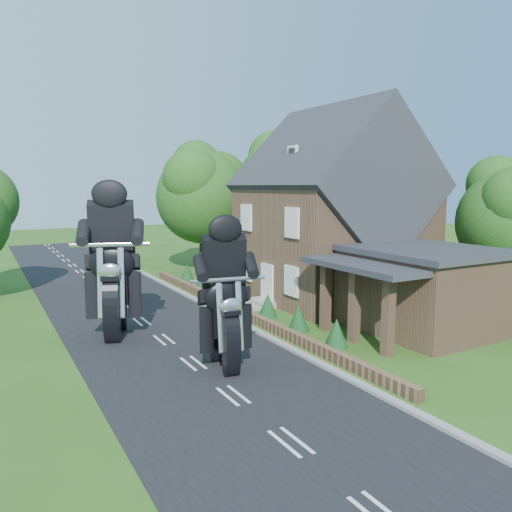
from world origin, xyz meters
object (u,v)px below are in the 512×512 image
motorcycle_lead (225,347)px  motorcycle_follow (115,314)px  house (333,217)px  garden_wall (238,311)px  annex (421,288)px

motorcycle_lead → motorcycle_follow: motorcycle_follow is taller
house → garden_wall: bearing=-170.8°
house → motorcycle_follow: 12.61m
house → annex: house is taller
motorcycle_lead → motorcycle_follow: bearing=-57.5°
motorcycle_follow → motorcycle_lead: bearing=134.1°
house → motorcycle_lead: size_ratio=6.29×
annex → motorcycle_follow: bearing=155.7°
motorcycle_lead → annex: bearing=-169.4°
motorcycle_lead → garden_wall: bearing=-111.4°
annex → motorcycle_lead: size_ratio=4.33×
annex → motorcycle_follow: size_ratio=3.54×
garden_wall → motorcycle_lead: 6.98m
garden_wall → annex: size_ratio=3.12×
motorcycle_follow → house: bearing=-151.1°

